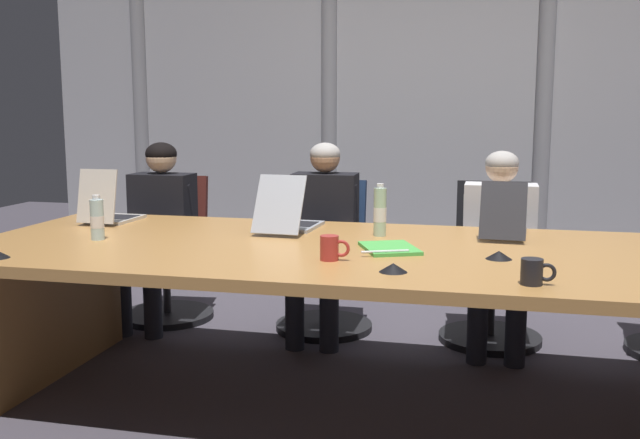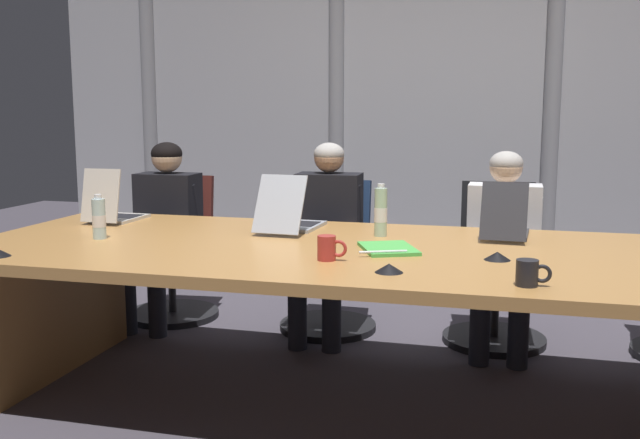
{
  "view_description": "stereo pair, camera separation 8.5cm",
  "coord_description": "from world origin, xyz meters",
  "px_view_note": "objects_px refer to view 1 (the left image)",
  "views": [
    {
      "loc": [
        0.49,
        -3.18,
        1.37
      ],
      "look_at": [
        -0.31,
        0.14,
        0.84
      ],
      "focal_mm": 40.83,
      "sensor_mm": 36.0,
      "label": 1
    },
    {
      "loc": [
        0.57,
        -3.16,
        1.37
      ],
      "look_at": [
        -0.31,
        0.14,
        0.84
      ],
      "focal_mm": 40.83,
      "sensor_mm": 36.0,
      "label": 2
    }
  ],
  "objects_px": {
    "conference_mic_middle": "(499,255)",
    "conference_mic_left_side": "(393,268)",
    "office_chair_left_end": "(169,264)",
    "person_left_mid": "(322,228)",
    "laptop_left_mid": "(290,219)",
    "office_chair_center": "(491,281)",
    "office_chair_left_mid": "(326,273)",
    "water_bottle_primary": "(97,220)",
    "coffee_mug_far": "(331,248)",
    "spiral_notepad": "(389,248)",
    "coffee_mug_near": "(533,272)",
    "water_bottle_secondary": "(380,212)",
    "laptop_center": "(504,226)",
    "person_center": "(499,238)",
    "person_left_end": "(157,221)",
    "laptop_left_end": "(110,212)"
  },
  "relations": [
    {
      "from": "office_chair_left_end",
      "to": "person_left_mid",
      "type": "height_order",
      "value": "person_left_mid"
    },
    {
      "from": "person_center",
      "to": "coffee_mug_far",
      "type": "height_order",
      "value": "person_center"
    },
    {
      "from": "laptop_left_end",
      "to": "spiral_notepad",
      "type": "distance_m",
      "value": 1.67
    },
    {
      "from": "laptop_left_end",
      "to": "water_bottle_primary",
      "type": "height_order",
      "value": "laptop_left_end"
    },
    {
      "from": "person_left_mid",
      "to": "water_bottle_primary",
      "type": "xyz_separation_m",
      "value": [
        -0.85,
        -1.08,
        0.18
      ]
    },
    {
      "from": "office_chair_center",
      "to": "person_left_mid",
      "type": "height_order",
      "value": "person_left_mid"
    },
    {
      "from": "coffee_mug_far",
      "to": "conference_mic_middle",
      "type": "height_order",
      "value": "coffee_mug_far"
    },
    {
      "from": "office_chair_left_mid",
      "to": "coffee_mug_far",
      "type": "distance_m",
      "value": 1.55
    },
    {
      "from": "laptop_left_mid",
      "to": "conference_mic_middle",
      "type": "relative_size",
      "value": 4.48
    },
    {
      "from": "water_bottle_primary",
      "to": "water_bottle_secondary",
      "type": "xyz_separation_m",
      "value": [
        1.3,
        0.42,
        0.02
      ]
    },
    {
      "from": "laptop_left_end",
      "to": "coffee_mug_near",
      "type": "height_order",
      "value": "laptop_left_end"
    },
    {
      "from": "spiral_notepad",
      "to": "person_left_end",
      "type": "bearing_deg",
      "value": 124.51
    },
    {
      "from": "laptop_left_end",
      "to": "office_chair_center",
      "type": "relative_size",
      "value": 0.4
    },
    {
      "from": "person_center",
      "to": "laptop_left_end",
      "type": "bearing_deg",
      "value": -74.36
    },
    {
      "from": "conference_mic_middle",
      "to": "conference_mic_left_side",
      "type": "bearing_deg",
      "value": -139.16
    },
    {
      "from": "office_chair_center",
      "to": "person_center",
      "type": "xyz_separation_m",
      "value": [
        0.03,
        -0.16,
        0.29
      ]
    },
    {
      "from": "person_left_end",
      "to": "water_bottle_primary",
      "type": "distance_m",
      "value": 1.11
    },
    {
      "from": "coffee_mug_far",
      "to": "spiral_notepad",
      "type": "height_order",
      "value": "coffee_mug_far"
    },
    {
      "from": "office_chair_left_end",
      "to": "coffee_mug_near",
      "type": "relative_size",
      "value": 7.39
    },
    {
      "from": "person_left_mid",
      "to": "water_bottle_primary",
      "type": "height_order",
      "value": "person_left_mid"
    },
    {
      "from": "laptop_left_mid",
      "to": "laptop_center",
      "type": "distance_m",
      "value": 1.07
    },
    {
      "from": "office_chair_center",
      "to": "water_bottle_primary",
      "type": "xyz_separation_m",
      "value": [
        -1.85,
        -1.24,
        0.49
      ]
    },
    {
      "from": "laptop_center",
      "to": "office_chair_left_mid",
      "type": "bearing_deg",
      "value": 59.22
    },
    {
      "from": "office_chair_left_mid",
      "to": "coffee_mug_near",
      "type": "height_order",
      "value": "office_chair_left_mid"
    },
    {
      "from": "person_left_end",
      "to": "office_chair_center",
      "type": "bearing_deg",
      "value": 94.89
    },
    {
      "from": "office_chair_left_end",
      "to": "office_chair_left_mid",
      "type": "relative_size",
      "value": 1.0
    },
    {
      "from": "water_bottle_primary",
      "to": "conference_mic_middle",
      "type": "relative_size",
      "value": 1.96
    },
    {
      "from": "office_chair_center",
      "to": "water_bottle_secondary",
      "type": "distance_m",
      "value": 1.11
    },
    {
      "from": "laptop_center",
      "to": "water_bottle_primary",
      "type": "bearing_deg",
      "value": 108.64
    },
    {
      "from": "conference_mic_left_side",
      "to": "laptop_left_mid",
      "type": "bearing_deg",
      "value": 127.76
    },
    {
      "from": "office_chair_left_end",
      "to": "water_bottle_secondary",
      "type": "relative_size",
      "value": 3.55
    },
    {
      "from": "laptop_center",
      "to": "person_left_mid",
      "type": "xyz_separation_m",
      "value": [
        -1.04,
        0.55,
        -0.14
      ]
    },
    {
      "from": "person_left_end",
      "to": "conference_mic_middle",
      "type": "bearing_deg",
      "value": 62.81
    },
    {
      "from": "laptop_left_end",
      "to": "coffee_mug_near",
      "type": "relative_size",
      "value": 3.03
    },
    {
      "from": "office_chair_center",
      "to": "person_left_end",
      "type": "xyz_separation_m",
      "value": [
        -2.07,
        -0.16,
        0.31
      ]
    },
    {
      "from": "water_bottle_primary",
      "to": "office_chair_left_end",
      "type": "bearing_deg",
      "value": 100.32
    },
    {
      "from": "office_chair_left_mid",
      "to": "office_chair_left_end",
      "type": "bearing_deg",
      "value": -89.71
    },
    {
      "from": "laptop_left_mid",
      "to": "spiral_notepad",
      "type": "distance_m",
      "value": 0.71
    },
    {
      "from": "laptop_left_mid",
      "to": "office_chair_center",
      "type": "bearing_deg",
      "value": -50.72
    },
    {
      "from": "conference_mic_middle",
      "to": "water_bottle_primary",
      "type": "bearing_deg",
      "value": 179.42
    },
    {
      "from": "laptop_left_end",
      "to": "conference_mic_middle",
      "type": "bearing_deg",
      "value": -102.68
    },
    {
      "from": "laptop_left_end",
      "to": "spiral_notepad",
      "type": "xyz_separation_m",
      "value": [
        1.61,
        -0.43,
        -0.05
      ]
    },
    {
      "from": "laptop_center",
      "to": "spiral_notepad",
      "type": "bearing_deg",
      "value": 135.86
    },
    {
      "from": "water_bottle_primary",
      "to": "conference_mic_left_side",
      "type": "relative_size",
      "value": 1.96
    },
    {
      "from": "person_left_end",
      "to": "spiral_notepad",
      "type": "distance_m",
      "value": 1.91
    },
    {
      "from": "coffee_mug_near",
      "to": "spiral_notepad",
      "type": "relative_size",
      "value": 0.34
    },
    {
      "from": "laptop_left_mid",
      "to": "office_chair_left_end",
      "type": "bearing_deg",
      "value": 57.04
    },
    {
      "from": "laptop_left_mid",
      "to": "person_center",
      "type": "xyz_separation_m",
      "value": [
        1.06,
        0.6,
        -0.16
      ]
    },
    {
      "from": "office_chair_center",
      "to": "person_center",
      "type": "distance_m",
      "value": 0.33
    },
    {
      "from": "water_bottle_primary",
      "to": "person_left_mid",
      "type": "bearing_deg",
      "value": 51.67
    }
  ]
}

